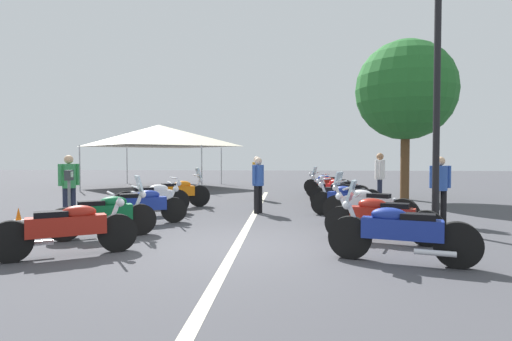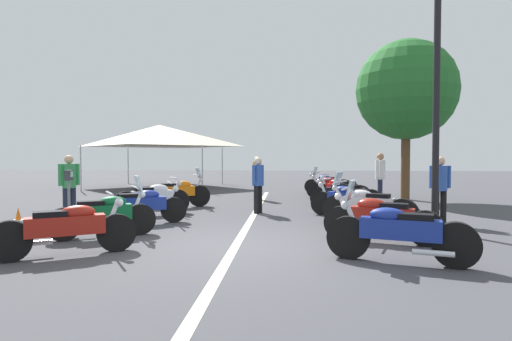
# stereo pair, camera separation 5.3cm
# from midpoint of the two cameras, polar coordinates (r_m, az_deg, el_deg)

# --- Properties ---
(ground_plane) EXTENTS (80.00, 80.00, 0.00)m
(ground_plane) POSITION_cam_midpoint_polar(r_m,az_deg,el_deg) (7.40, -2.67, -10.40)
(ground_plane) COLOR #424247
(lane_centre_stripe) EXTENTS (15.99, 0.16, 0.01)m
(lane_centre_stripe) POSITION_cam_midpoint_polar(r_m,az_deg,el_deg) (10.36, -0.60, -6.83)
(lane_centre_stripe) COLOR beige
(lane_centre_stripe) RESTS_ON ground_plane
(motorcycle_left_row_0) EXTENTS (1.27, 1.90, 0.99)m
(motorcycle_left_row_0) POSITION_cam_midpoint_polar(r_m,az_deg,el_deg) (7.24, -24.35, -7.19)
(motorcycle_left_row_0) COLOR black
(motorcycle_left_row_0) RESTS_ON ground_plane
(motorcycle_left_row_1) EXTENTS (1.16, 1.80, 1.20)m
(motorcycle_left_row_1) POSITION_cam_midpoint_polar(r_m,az_deg,el_deg) (8.60, -19.93, -5.65)
(motorcycle_left_row_1) COLOR black
(motorcycle_left_row_1) RESTS_ON ground_plane
(motorcycle_left_row_2) EXTENTS (1.09, 2.01, 0.98)m
(motorcycle_left_row_2) POSITION_cam_midpoint_polar(r_m,az_deg,el_deg) (10.05, -15.38, -4.61)
(motorcycle_left_row_2) COLOR black
(motorcycle_left_row_2) RESTS_ON ground_plane
(motorcycle_left_row_3) EXTENTS (1.23, 1.83, 1.01)m
(motorcycle_left_row_3) POSITION_cam_midpoint_polar(r_m,az_deg,el_deg) (11.55, -13.92, -3.67)
(motorcycle_left_row_3) COLOR black
(motorcycle_left_row_3) RESTS_ON ground_plane
(motorcycle_left_row_4) EXTENTS (1.08, 1.93, 1.23)m
(motorcycle_left_row_4) POSITION_cam_midpoint_polar(r_m,az_deg,el_deg) (13.04, -10.59, -2.96)
(motorcycle_left_row_4) COLOR black
(motorcycle_left_row_4) RESTS_ON ground_plane
(motorcycle_right_row_0) EXTENTS (0.93, 2.10, 1.22)m
(motorcycle_right_row_0) POSITION_cam_midpoint_polar(r_m,az_deg,el_deg) (6.54, 19.13, -7.91)
(motorcycle_right_row_0) COLOR black
(motorcycle_right_row_0) RESTS_ON ground_plane
(motorcycle_right_row_1) EXTENTS (0.99, 2.05, 1.00)m
(motorcycle_right_row_1) POSITION_cam_midpoint_polar(r_m,az_deg,el_deg) (7.99, 16.90, -6.25)
(motorcycle_right_row_1) COLOR black
(motorcycle_right_row_1) RESTS_ON ground_plane
(motorcycle_right_row_2) EXTENTS (1.18, 1.98, 1.23)m
(motorcycle_right_row_2) POSITION_cam_midpoint_polar(r_m,az_deg,el_deg) (9.67, 15.19, -4.67)
(motorcycle_right_row_2) COLOR black
(motorcycle_right_row_2) RESTS_ON ground_plane
(motorcycle_right_row_3) EXTENTS (1.13, 2.00, 1.00)m
(motorcycle_right_row_3) POSITION_cam_midpoint_polar(r_m,az_deg,el_deg) (11.11, 12.84, -3.93)
(motorcycle_right_row_3) COLOR black
(motorcycle_right_row_3) RESTS_ON ground_plane
(motorcycle_right_row_4) EXTENTS (0.98, 2.09, 0.99)m
(motorcycle_right_row_4) POSITION_cam_midpoint_polar(r_m,az_deg,el_deg) (12.83, 12.17, -3.17)
(motorcycle_right_row_4) COLOR black
(motorcycle_right_row_4) RESTS_ON ground_plane
(motorcycle_right_row_5) EXTENTS (1.13, 1.79, 1.00)m
(motorcycle_right_row_5) POSITION_cam_midpoint_polar(r_m,az_deg,el_deg) (14.26, 11.72, -2.64)
(motorcycle_right_row_5) COLOR black
(motorcycle_right_row_5) RESTS_ON ground_plane
(motorcycle_right_row_6) EXTENTS (0.94, 1.99, 1.20)m
(motorcycle_right_row_6) POSITION_cam_midpoint_polar(r_m,az_deg,el_deg) (15.86, 10.55, -2.15)
(motorcycle_right_row_6) COLOR black
(motorcycle_right_row_6) RESTS_ON ground_plane
(motorcycle_right_row_7) EXTENTS (1.02, 2.01, 0.99)m
(motorcycle_right_row_7) POSITION_cam_midpoint_polar(r_m,az_deg,el_deg) (17.63, 10.00, -1.78)
(motorcycle_right_row_7) COLOR black
(motorcycle_right_row_7) RESTS_ON ground_plane
(street_lamp_twin_globe) EXTENTS (0.32, 1.22, 5.36)m
(street_lamp_twin_globe) POSITION_cam_midpoint_polar(r_m,az_deg,el_deg) (9.80, 23.78, 13.73)
(street_lamp_twin_globe) COLOR black
(street_lamp_twin_globe) RESTS_ON ground_plane
(parking_meter) EXTENTS (0.18, 0.14, 1.29)m
(parking_meter) POSITION_cam_midpoint_polar(r_m,az_deg,el_deg) (9.75, -24.21, -2.25)
(parking_meter) COLOR slate
(parking_meter) RESTS_ON ground_plane
(traffic_cone_0) EXTENTS (0.36, 0.36, 0.61)m
(traffic_cone_0) POSITION_cam_midpoint_polar(r_m,az_deg,el_deg) (9.15, -29.74, -6.42)
(traffic_cone_0) COLOR orange
(traffic_cone_0) RESTS_ON ground_plane
(bystander_0) EXTENTS (0.32, 0.52, 1.58)m
(bystander_0) POSITION_cam_midpoint_polar(r_m,az_deg,el_deg) (10.65, 24.12, -1.80)
(bystander_0) COLOR black
(bystander_0) RESTS_ON ground_plane
(bystander_1) EXTENTS (0.53, 0.32, 1.70)m
(bystander_1) POSITION_cam_midpoint_polar(r_m,az_deg,el_deg) (14.07, 16.81, -0.55)
(bystander_1) COLOR #1E2338
(bystander_1) RESTS_ON ground_plane
(bystander_2) EXTENTS (0.44, 0.36, 1.62)m
(bystander_2) POSITION_cam_midpoint_polar(r_m,az_deg,el_deg) (11.31, -24.19, -1.47)
(bystander_2) COLOR #1E2338
(bystander_2) RESTS_ON ground_plane
(bystander_3) EXTENTS (0.53, 0.32, 1.59)m
(bystander_3) POSITION_cam_midpoint_polar(r_m,az_deg,el_deg) (15.24, 0.24, -0.54)
(bystander_3) COLOR black
(bystander_3) RESTS_ON ground_plane
(bystander_4) EXTENTS (0.48, 0.32, 1.56)m
(bystander_4) POSITION_cam_midpoint_polar(r_m,az_deg,el_deg) (11.53, 0.41, -1.43)
(bystander_4) COLOR black
(bystander_4) RESTS_ON ground_plane
(roadside_tree_0) EXTENTS (3.63, 3.63, 5.82)m
(roadside_tree_0) POSITION_cam_midpoint_polar(r_m,az_deg,el_deg) (16.33, 20.07, 10.31)
(roadside_tree_0) COLOR brown
(roadside_tree_0) RESTS_ON ground_plane
(event_tent) EXTENTS (6.19, 6.19, 3.20)m
(event_tent) POSITION_cam_midpoint_polar(r_m,az_deg,el_deg) (21.83, -13.03, 4.68)
(event_tent) COLOR beige
(event_tent) RESTS_ON ground_plane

